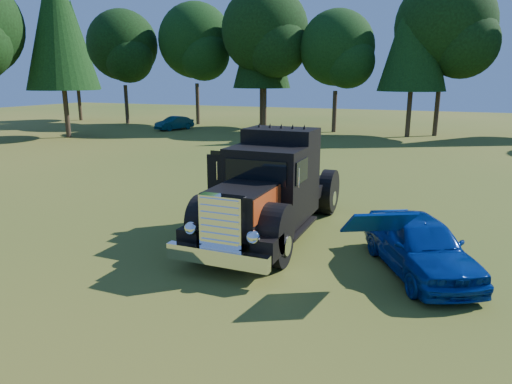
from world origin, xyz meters
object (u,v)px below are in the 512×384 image
object	(u,v)px
spectator_near	(233,197)
spectator_far	(231,194)
distant_teal_car	(174,123)
diamond_t_truck	(270,192)
hotrod_coupe	(419,244)

from	to	relation	value
spectator_near	spectator_far	world-z (taller)	spectator_far
spectator_near	distant_teal_car	distance (m)	27.68
diamond_t_truck	distant_teal_car	size ratio (longest dim) A/B	2.01
diamond_t_truck	hotrod_coupe	distance (m)	4.33
diamond_t_truck	spectator_near	xyz separation A→B (m)	(-1.39, 0.46, -0.41)
hotrod_coupe	distant_teal_car	world-z (taller)	hotrod_coupe
hotrod_coupe	spectator_far	distance (m)	6.02
diamond_t_truck	hotrod_coupe	world-z (taller)	diamond_t_truck
spectator_near	spectator_far	xyz separation A→B (m)	(-0.20, 0.25, 0.02)
diamond_t_truck	distant_teal_car	world-z (taller)	diamond_t_truck
spectator_far	distant_teal_car	xyz separation A→B (m)	(-16.13, 22.10, -0.30)
diamond_t_truck	hotrod_coupe	bearing A→B (deg)	-15.05
diamond_t_truck	spectator_near	size ratio (longest dim) A/B	4.13
spectator_near	spectator_far	size ratio (longest dim) A/B	0.98
spectator_far	distant_teal_car	bearing A→B (deg)	78.70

